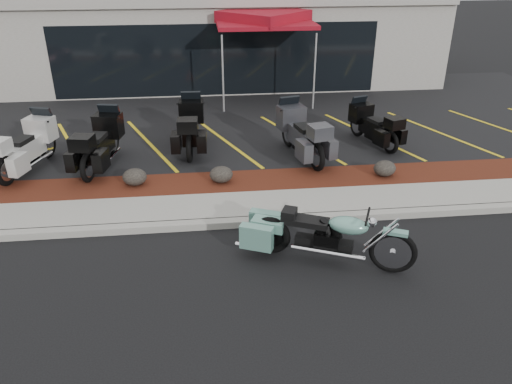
{
  "coord_description": "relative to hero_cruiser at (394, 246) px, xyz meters",
  "views": [
    {
      "loc": [
        -0.63,
        -8.26,
        5.38
      ],
      "look_at": [
        0.42,
        1.2,
        0.62
      ],
      "focal_mm": 35.0,
      "sensor_mm": 36.0,
      "label": 1
    }
  ],
  "objects": [
    {
      "name": "mulch_bed",
      "position": [
        -2.63,
        3.89,
        -0.48
      ],
      "size": [
        24.0,
        1.2,
        0.16
      ],
      "primitive_type": "cube",
      "color": "#340D0B",
      "rests_on": "ground"
    },
    {
      "name": "ground",
      "position": [
        -2.63,
        1.09,
        -0.56
      ],
      "size": [
        90.0,
        90.0,
        0.0
      ],
      "primitive_type": "plane",
      "color": "black",
      "rests_on": "ground"
    },
    {
      "name": "curb",
      "position": [
        -2.63,
        1.99,
        -0.49
      ],
      "size": [
        24.0,
        0.25,
        0.15
      ],
      "primitive_type": "cube",
      "color": "gray",
      "rests_on": "ground"
    },
    {
      "name": "upper_lot",
      "position": [
        -2.63,
        9.29,
        -0.49
      ],
      "size": [
        26.0,
        9.6,
        0.15
      ],
      "primitive_type": "cube",
      "color": "black",
      "rests_on": "ground"
    },
    {
      "name": "hero_cruiser",
      "position": [
        0.0,
        0.0,
        0.0
      ],
      "size": [
        3.26,
        2.03,
        1.13
      ],
      "primitive_type": null,
      "rotation": [
        0.0,
        0.0,
        -0.41
      ],
      "color": "#659E8E",
      "rests_on": "ground"
    },
    {
      "name": "popup_canopy",
      "position": [
        -0.95,
        11.15,
        2.43
      ],
      "size": [
        3.95,
        3.95,
        3.13
      ],
      "rotation": [
        0.0,
        0.0,
        -0.2
      ],
      "color": "silver",
      "rests_on": "upper_lot"
    },
    {
      "name": "touring_black_front",
      "position": [
        -5.75,
        6.02,
        0.3
      ],
      "size": [
        1.39,
        2.59,
        1.43
      ],
      "primitive_type": null,
      "rotation": [
        0.0,
        0.0,
        1.38
      ],
      "color": "black",
      "rests_on": "upper_lot"
    },
    {
      "name": "boulder_left",
      "position": [
        -4.95,
        3.93,
        -0.2
      ],
      "size": [
        0.58,
        0.48,
        0.41
      ],
      "primitive_type": "ellipsoid",
      "color": "black",
      "rests_on": "mulch_bed"
    },
    {
      "name": "sidewalk",
      "position": [
        -2.63,
        2.69,
        -0.49
      ],
      "size": [
        24.0,
        1.2,
        0.15
      ],
      "primitive_type": "cube",
      "color": "gray",
      "rests_on": "ground"
    },
    {
      "name": "dealership_building",
      "position": [
        -2.63,
        15.56,
        1.44
      ],
      "size": [
        18.0,
        8.16,
        4.0
      ],
      "color": "gray",
      "rests_on": "ground"
    },
    {
      "name": "traffic_cone",
      "position": [
        -3.74,
        8.84,
        -0.19
      ],
      "size": [
        0.39,
        0.39,
        0.46
      ],
      "primitive_type": "cone",
      "rotation": [
        0.0,
        0.0,
        0.11
      ],
      "color": "red",
      "rests_on": "upper_lot"
    },
    {
      "name": "boulder_right",
      "position": [
        1.19,
        3.77,
        -0.21
      ],
      "size": [
        0.56,
        0.46,
        0.39
      ],
      "primitive_type": "ellipsoid",
      "color": "black",
      "rests_on": "mulch_bed"
    },
    {
      "name": "touring_black_mid",
      "position": [
        -3.57,
        7.02,
        0.3
      ],
      "size": [
        1.06,
        2.51,
        1.44
      ],
      "primitive_type": null,
      "rotation": [
        0.0,
        0.0,
        1.53
      ],
      "color": "black",
      "rests_on": "upper_lot"
    },
    {
      "name": "touring_white",
      "position": [
        -7.47,
        5.97,
        0.29
      ],
      "size": [
        1.61,
        2.59,
        1.41
      ],
      "primitive_type": null,
      "rotation": [
        0.0,
        0.0,
        1.27
      ],
      "color": "silver",
      "rests_on": "upper_lot"
    },
    {
      "name": "touring_black_rear",
      "position": [
        1.35,
        6.69,
        0.2
      ],
      "size": [
        1.46,
        2.28,
        1.24
      ],
      "primitive_type": null,
      "rotation": [
        0.0,
        0.0,
        1.9
      ],
      "color": "black",
      "rests_on": "upper_lot"
    },
    {
      "name": "touring_grey",
      "position": [
        -0.85,
        6.09,
        0.32
      ],
      "size": [
        1.53,
        2.68,
        1.47
      ],
      "primitive_type": null,
      "rotation": [
        0.0,
        0.0,
        1.81
      ],
      "color": "#313237",
      "rests_on": "upper_lot"
    },
    {
      "name": "boulder_mid",
      "position": [
        -2.88,
        3.86,
        -0.2
      ],
      "size": [
        0.56,
        0.47,
        0.4
      ],
      "primitive_type": "ellipsoid",
      "color": "black",
      "rests_on": "mulch_bed"
    }
  ]
}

